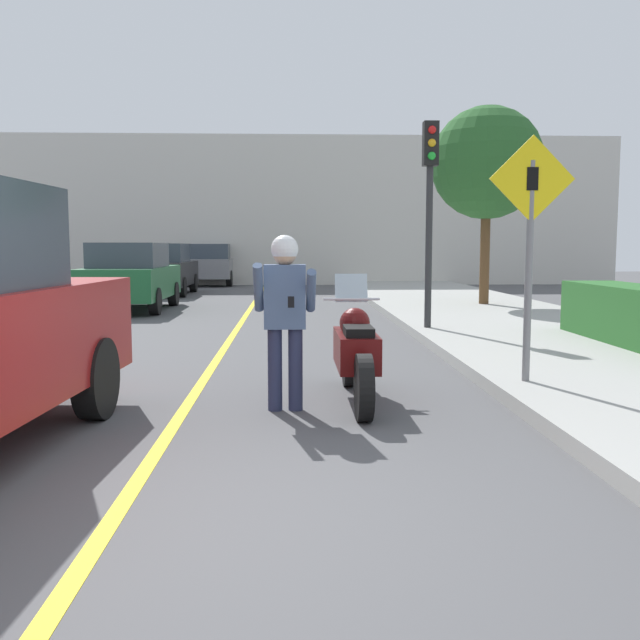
{
  "coord_description": "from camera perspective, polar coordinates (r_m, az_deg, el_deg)",
  "views": [
    {
      "loc": [
        0.46,
        -3.89,
        1.61
      ],
      "look_at": [
        0.76,
        3.53,
        0.83
      ],
      "focal_mm": 40.0,
      "sensor_mm": 36.0,
      "label": 1
    }
  ],
  "objects": [
    {
      "name": "building_backdrop",
      "position": [
        29.93,
        -3.21,
        8.7
      ],
      "size": [
        28.0,
        1.2,
        6.08
      ],
      "color": "beige",
      "rests_on": "ground"
    },
    {
      "name": "parked_car_black",
      "position": [
        24.01,
        -12.51,
        4.03
      ],
      "size": [
        1.88,
        4.2,
        1.68
      ],
      "color": "black",
      "rests_on": "ground"
    },
    {
      "name": "road_center_line",
      "position": [
        10.07,
        -8.32,
        -3.25
      ],
      "size": [
        0.12,
        36.0,
        0.01
      ],
      "color": "yellow",
      "rests_on": "ground"
    },
    {
      "name": "parked_car_grey",
      "position": [
        29.71,
        -8.68,
        4.44
      ],
      "size": [
        1.88,
        4.2,
        1.68
      ],
      "color": "black",
      "rests_on": "ground"
    },
    {
      "name": "parked_car_green",
      "position": [
        18.34,
        -14.91,
        3.41
      ],
      "size": [
        1.88,
        4.2,
        1.68
      ],
      "color": "black",
      "rests_on": "ground"
    },
    {
      "name": "crossing_sign",
      "position": [
        7.89,
        16.46,
        6.55
      ],
      "size": [
        0.91,
        0.08,
        2.6
      ],
      "color": "slate",
      "rests_on": "sidewalk_curb"
    },
    {
      "name": "street_tree",
      "position": [
        18.42,
        13.21,
        12.09
      ],
      "size": [
        2.76,
        2.76,
        4.87
      ],
      "color": "brown",
      "rests_on": "sidewalk_curb"
    },
    {
      "name": "motorcycle",
      "position": [
        7.35,
        2.89,
        -2.67
      ],
      "size": [
        0.62,
        2.26,
        1.3
      ],
      "color": "black",
      "rests_on": "ground"
    },
    {
      "name": "ground_plane",
      "position": [
        4.23,
        -8.72,
        -16.4
      ],
      "size": [
        80.0,
        80.0,
        0.0
      ],
      "primitive_type": "plane",
      "color": "#4C4C4F"
    },
    {
      "name": "traffic_light",
      "position": [
        12.82,
        8.79,
        10.62
      ],
      "size": [
        0.26,
        0.3,
        3.6
      ],
      "color": "#2D2D30",
      "rests_on": "sidewalk_curb"
    },
    {
      "name": "person_biker",
      "position": [
        6.88,
        -2.83,
        1.28
      ],
      "size": [
        0.59,
        0.47,
        1.71
      ],
      "color": "#282D4C",
      "rests_on": "ground"
    }
  ]
}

